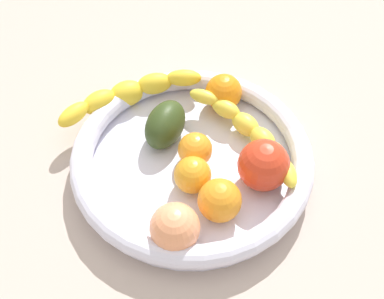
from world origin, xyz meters
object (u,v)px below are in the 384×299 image
(avocado_dark, at_px, (167,124))
(peach_blush, at_px, (175,228))
(tomato_red, at_px, (264,165))
(orange_rear, at_px, (220,200))
(banana_draped_left, at_px, (251,132))
(banana_draped_right, at_px, (128,94))
(orange_mid_right, at_px, (224,92))
(orange_front, at_px, (194,148))
(fruit_bowl, at_px, (192,159))
(orange_mid_left, at_px, (193,175))

(avocado_dark, bearing_deg, peach_blush, 146.64)
(tomato_red, height_order, avocado_dark, tomato_red)
(orange_rear, distance_m, avocado_dark, 0.16)
(banana_draped_left, bearing_deg, banana_draped_right, 28.46)
(tomato_red, bearing_deg, orange_mid_right, -20.74)
(orange_front, relative_size, orange_rear, 0.85)
(banana_draped_right, bearing_deg, fruit_bowl, -177.49)
(banana_draped_left, bearing_deg, avocado_dark, 44.48)
(banana_draped_right, distance_m, orange_mid_left, 0.19)
(banana_draped_left, bearing_deg, orange_mid_left, 93.87)
(orange_front, bearing_deg, banana_draped_left, -108.38)
(banana_draped_left, relative_size, tomato_red, 3.24)
(orange_mid_right, bearing_deg, banana_draped_right, 51.67)
(tomato_red, bearing_deg, orange_rear, 91.77)
(banana_draped_left, distance_m, orange_rear, 0.13)
(avocado_dark, bearing_deg, orange_mid_right, -92.17)
(banana_draped_left, distance_m, tomato_red, 0.07)
(orange_mid_right, bearing_deg, banana_draped_left, 165.91)
(banana_draped_left, relative_size, avocado_dark, 2.75)
(orange_rear, bearing_deg, orange_front, -18.60)
(banana_draped_right, xyz_separation_m, orange_mid_right, (-0.09, -0.12, 0.00))
(banana_draped_left, bearing_deg, peach_blush, 107.99)
(orange_mid_left, bearing_deg, orange_front, -41.16)
(fruit_bowl, relative_size, peach_blush, 5.45)
(peach_blush, height_order, avocado_dark, peach_blush)
(banana_draped_right, relative_size, tomato_red, 3.30)
(orange_mid_left, height_order, tomato_red, tomato_red)
(orange_mid_right, bearing_deg, peach_blush, 125.05)
(orange_mid_right, bearing_deg, orange_front, 118.41)
(fruit_bowl, xyz_separation_m, banana_draped_right, (0.16, 0.01, 0.02))
(banana_draped_left, bearing_deg, orange_front, 71.62)
(fruit_bowl, height_order, banana_draped_right, banana_draped_right)
(orange_mid_left, xyz_separation_m, orange_rear, (-0.06, -0.00, 0.00))
(fruit_bowl, bearing_deg, orange_mid_left, 142.53)
(banana_draped_right, height_order, avocado_dark, avocado_dark)
(orange_mid_right, bearing_deg, orange_rear, 137.47)
(orange_rear, distance_m, tomato_red, 0.08)
(orange_mid_right, relative_size, avocado_dark, 0.68)
(banana_draped_left, distance_m, orange_mid_right, 0.09)
(orange_front, bearing_deg, orange_mid_right, -61.59)
(banana_draped_right, xyz_separation_m, orange_rear, (-0.25, 0.02, 0.00))
(fruit_bowl, relative_size, avocado_dark, 4.10)
(fruit_bowl, xyz_separation_m, tomato_red, (-0.09, -0.06, 0.03))
(tomato_red, bearing_deg, banana_draped_left, -29.10)
(orange_front, xyz_separation_m, orange_mid_right, (0.06, -0.11, 0.00))
(banana_draped_left, bearing_deg, orange_rear, 118.95)
(tomato_red, bearing_deg, avocado_dark, 19.62)
(orange_mid_left, height_order, orange_rear, orange_rear)
(orange_front, distance_m, tomato_red, 0.10)
(avocado_dark, bearing_deg, orange_mid_left, 163.95)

